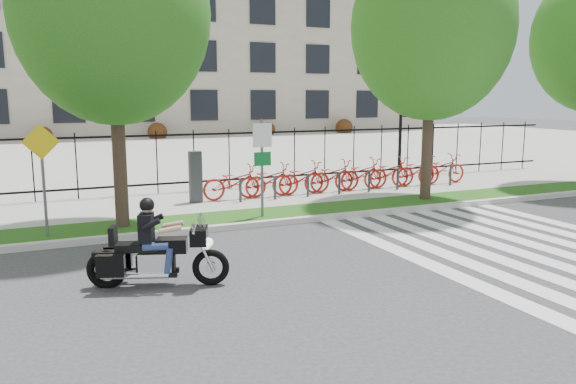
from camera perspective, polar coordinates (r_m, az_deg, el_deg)
name	(u,v)px	position (r m, az deg, el deg)	size (l,w,h in m)	color
ground	(324,276)	(10.31, 3.68, -8.54)	(120.00, 120.00, 0.00)	#323234
curb	(247,225)	(13.91, -4.14, -3.39)	(60.00, 0.20, 0.15)	beige
grass_verge	(236,218)	(14.70, -5.27, -2.69)	(60.00, 1.50, 0.15)	#1A5515
sidewalk	(210,202)	(17.04, -7.95, -1.02)	(60.00, 3.50, 0.15)	#B0ACA5
plaza	(126,151)	(34.12, -16.12, 4.01)	(80.00, 34.00, 0.10)	#B0ACA5
crosswalk_stripes	(523,247)	(13.16, 22.74, -5.21)	(5.70, 8.00, 0.01)	silver
iron_fence	(194,161)	(18.55, -9.52, 3.17)	(30.00, 0.06, 2.00)	black
office_building	(88,18)	(54.20, -19.66, 16.33)	(60.00, 21.90, 20.15)	gray
lamp_post_right	(401,96)	(25.27, 11.45, 9.50)	(1.06, 0.70, 4.25)	black
street_tree_1	(112,13)	(13.84, -17.44, 16.98)	(4.42, 4.42, 7.48)	#31231B
street_tree_2	(432,27)	(17.34, 14.42, 15.90)	(4.67, 4.67, 7.72)	#31231B
bike_share_station	(345,175)	(18.45, 5.83, 1.73)	(10.07, 0.89, 1.50)	#2D2D33
sign_pole_regulatory	(262,155)	(14.29, -2.63, 3.75)	(0.50, 0.09, 2.50)	#59595B
sign_pole_warning	(42,165)	(13.33, -23.68, 2.51)	(0.78, 0.09, 2.49)	#59595B
motorcycle_rider	(157,251)	(9.85, -13.17, -5.88)	(2.32, 1.18, 1.87)	black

